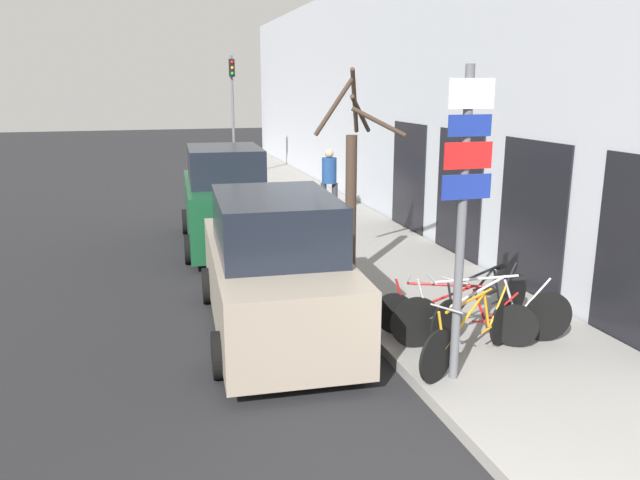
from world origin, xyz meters
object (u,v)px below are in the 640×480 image
(pedestrian_near, at_px, (329,177))
(street_tree, at_px, (352,185))
(bicycle_2, at_px, (454,315))
(parked_car_0, at_px, (275,270))
(bicycle_0, at_px, (472,334))
(bicycle_3, at_px, (482,304))
(bicycle_1, at_px, (483,315))
(signpost, at_px, (463,210))
(traffic_light, at_px, (233,100))
(parked_car_1, at_px, (226,201))

(pedestrian_near, xyz_separation_m, street_tree, (-1.23, -5.52, 0.67))
(bicycle_2, xyz_separation_m, parked_car_0, (-2.21, 1.38, 0.43))
(bicycle_0, distance_m, parked_car_0, 2.98)
(bicycle_0, distance_m, bicycle_2, 0.71)
(bicycle_0, distance_m, bicycle_3, 1.14)
(bicycle_1, distance_m, bicycle_2, 0.39)
(signpost, distance_m, parked_car_0, 3.21)
(bicycle_2, distance_m, pedestrian_near, 8.82)
(bicycle_0, relative_size, bicycle_2, 1.02)
(signpost, bearing_deg, parked_car_0, 124.72)
(bicycle_2, bearing_deg, bicycle_1, -95.44)
(bicycle_0, xyz_separation_m, bicycle_3, (0.67, 0.92, 0.01))
(bicycle_3, relative_size, traffic_light, 0.47)
(bicycle_3, bearing_deg, street_tree, -9.39)
(bicycle_3, height_order, parked_car_1, parked_car_1)
(pedestrian_near, height_order, traffic_light, traffic_light)
(bicycle_0, bearing_deg, street_tree, -25.00)
(bicycle_0, relative_size, street_tree, 0.52)
(bicycle_0, xyz_separation_m, bicycle_2, (0.11, 0.70, -0.02))
(traffic_light, bearing_deg, signpost, -89.87)
(signpost, relative_size, bicycle_3, 1.71)
(bicycle_2, height_order, street_tree, street_tree)
(signpost, height_order, bicycle_1, signpost)
(bicycle_0, bearing_deg, traffic_light, -27.60)
(bicycle_1, bearing_deg, bicycle_2, 61.70)
(signpost, xyz_separation_m, street_tree, (0.14, 4.27, -0.37))
(pedestrian_near, distance_m, traffic_light, 8.22)
(signpost, height_order, street_tree, street_tree)
(signpost, height_order, bicycle_0, signpost)
(signpost, relative_size, traffic_light, 0.81)
(parked_car_0, height_order, parked_car_1, parked_car_1)
(bicycle_1, distance_m, parked_car_0, 3.01)
(signpost, distance_m, bicycle_3, 2.36)
(signpost, distance_m, bicycle_0, 1.77)
(parked_car_0, bearing_deg, signpost, -52.11)
(bicycle_0, bearing_deg, pedestrian_near, -34.88)
(bicycle_1, distance_m, bicycle_3, 0.52)
(pedestrian_near, bearing_deg, bicycle_1, 96.22)
(bicycle_3, relative_size, parked_car_0, 0.45)
(signpost, distance_m, bicycle_2, 2.07)
(bicycle_3, distance_m, pedestrian_near, 8.56)
(street_tree, bearing_deg, pedestrian_near, 77.41)
(bicycle_1, relative_size, bicycle_2, 1.32)
(bicycle_0, xyz_separation_m, parked_car_1, (-2.11, 7.39, 0.50))
(bicycle_2, distance_m, parked_car_1, 7.07)
(bicycle_3, bearing_deg, bicycle_2, 84.11)
(bicycle_1, height_order, parked_car_1, parked_car_1)
(parked_car_0, bearing_deg, street_tree, 48.68)
(parked_car_0, height_order, street_tree, street_tree)
(parked_car_1, relative_size, traffic_light, 1.00)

